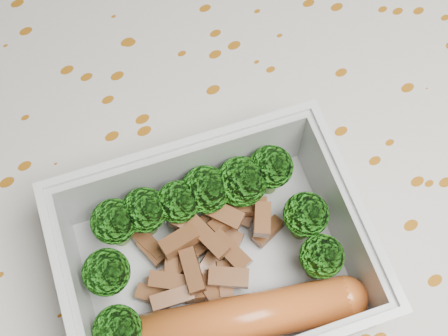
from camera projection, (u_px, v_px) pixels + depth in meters
dining_table at (230, 228)px, 0.47m from camera, size 1.40×0.90×0.75m
tablecloth at (231, 204)px, 0.43m from camera, size 1.46×0.96×0.19m
lunch_container at (215, 265)px, 0.35m from camera, size 0.19×0.16×0.06m
broccoli_florets at (202, 221)px, 0.35m from camera, size 0.15×0.10×0.04m
meat_pile at (205, 250)px, 0.36m from camera, size 0.10×0.07×0.03m
sausage at (241, 319)px, 0.34m from camera, size 0.14×0.07×0.03m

